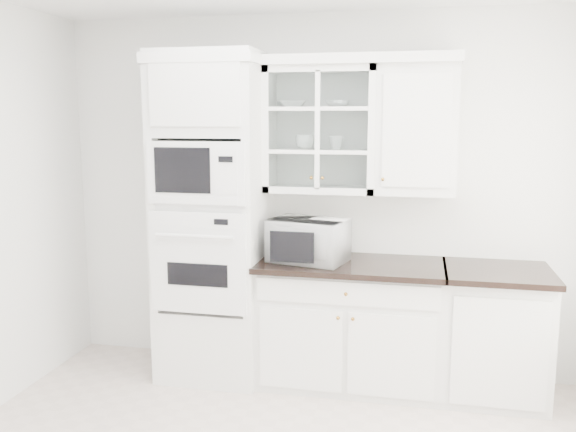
# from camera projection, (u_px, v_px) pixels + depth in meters

# --- Properties ---
(room_shell) EXTENTS (4.00, 3.50, 2.70)m
(room_shell) POSITION_uv_depth(u_px,v_px,m) (282.00, 147.00, 3.30)
(room_shell) COLOR white
(room_shell) RESTS_ON ground
(oven_column) EXTENTS (0.76, 0.68, 2.40)m
(oven_column) POSITION_uv_depth(u_px,v_px,m) (213.00, 219.00, 4.50)
(oven_column) COLOR white
(oven_column) RESTS_ON ground
(base_cabinet_run) EXTENTS (1.32, 0.67, 0.92)m
(base_cabinet_run) POSITION_uv_depth(u_px,v_px,m) (350.00, 322.00, 4.44)
(base_cabinet_run) COLOR white
(base_cabinet_run) RESTS_ON ground
(extra_base_cabinet) EXTENTS (0.72, 0.67, 0.92)m
(extra_base_cabinet) POSITION_uv_depth(u_px,v_px,m) (494.00, 333.00, 4.23)
(extra_base_cabinet) COLOR white
(extra_base_cabinet) RESTS_ON ground
(upper_cabinet_glass) EXTENTS (0.80, 0.33, 0.90)m
(upper_cabinet_glass) POSITION_uv_depth(u_px,v_px,m) (321.00, 130.00, 4.40)
(upper_cabinet_glass) COLOR white
(upper_cabinet_glass) RESTS_ON room_shell
(upper_cabinet_solid) EXTENTS (0.55, 0.33, 0.90)m
(upper_cabinet_solid) POSITION_uv_depth(u_px,v_px,m) (417.00, 130.00, 4.26)
(upper_cabinet_solid) COLOR white
(upper_cabinet_solid) RESTS_ON room_shell
(crown_molding) EXTENTS (2.14, 0.38, 0.07)m
(crown_molding) POSITION_uv_depth(u_px,v_px,m) (307.00, 61.00, 4.32)
(crown_molding) COLOR white
(crown_molding) RESTS_ON room_shell
(countertop_microwave) EXTENTS (0.61, 0.55, 0.31)m
(countertop_microwave) POSITION_uv_depth(u_px,v_px,m) (309.00, 240.00, 4.36)
(countertop_microwave) COLOR white
(countertop_microwave) RESTS_ON base_cabinet_run
(bowl_a) EXTENTS (0.25, 0.25, 0.05)m
(bowl_a) POSITION_uv_depth(u_px,v_px,m) (292.00, 104.00, 4.39)
(bowl_a) COLOR white
(bowl_a) RESTS_ON upper_cabinet_glass
(bowl_b) EXTENTS (0.18, 0.18, 0.05)m
(bowl_b) POSITION_uv_depth(u_px,v_px,m) (338.00, 104.00, 4.35)
(bowl_b) COLOR white
(bowl_b) RESTS_ON upper_cabinet_glass
(cup_a) EXTENTS (0.15, 0.15, 0.11)m
(cup_a) POSITION_uv_depth(u_px,v_px,m) (305.00, 142.00, 4.42)
(cup_a) COLOR white
(cup_a) RESTS_ON upper_cabinet_glass
(cup_b) EXTENTS (0.14, 0.14, 0.10)m
(cup_b) POSITION_uv_depth(u_px,v_px,m) (336.00, 143.00, 4.38)
(cup_b) COLOR white
(cup_b) RESTS_ON upper_cabinet_glass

